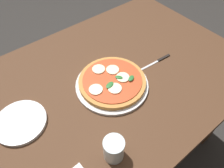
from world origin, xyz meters
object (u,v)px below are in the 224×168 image
at_px(serving_tray, 112,85).
at_px(knife, 158,61).
at_px(pizza, 112,81).
at_px(glass_cup, 114,149).
at_px(plate_white, 21,122).
at_px(dining_table, 117,89).

height_order(serving_tray, knife, serving_tray).
distance_m(serving_tray, knife, 0.26).
xyz_separation_m(pizza, knife, (-0.26, 0.02, -0.02)).
bearing_deg(glass_cup, knife, -153.79).
relative_size(pizza, plate_white, 1.48).
distance_m(pizza, glass_cup, 0.30).
bearing_deg(serving_tray, knife, 176.16).
relative_size(dining_table, pizza, 4.23).
xyz_separation_m(plate_white, glass_cup, (-0.19, 0.30, 0.04)).
height_order(plate_white, glass_cup, glass_cup).
height_order(serving_tray, plate_white, plate_white).
bearing_deg(pizza, serving_tray, 46.81).
bearing_deg(glass_cup, pizza, -127.57).
height_order(pizza, knife, pizza).
height_order(serving_tray, pizza, pizza).
relative_size(plate_white, knife, 1.01).
xyz_separation_m(dining_table, glass_cup, (0.24, 0.28, 0.15)).
bearing_deg(pizza, glass_cup, 52.43).
xyz_separation_m(dining_table, serving_tray, (0.06, 0.04, 0.12)).
bearing_deg(plate_white, pizza, 170.41).
height_order(dining_table, pizza, pizza).
distance_m(dining_table, serving_tray, 0.14).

